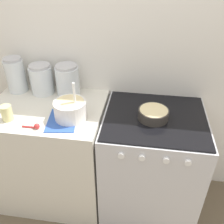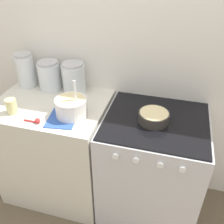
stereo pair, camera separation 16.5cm
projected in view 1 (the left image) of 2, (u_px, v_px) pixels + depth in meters
name	position (u px, v px, depth m)	size (l,w,h in m)	color
wall_back	(110.00, 53.00, 1.85)	(4.67, 0.05, 2.40)	white
countertop_cabinet	(53.00, 153.00, 2.04)	(0.83, 0.64, 0.90)	silver
stove	(150.00, 164.00, 1.94)	(0.71, 0.65, 0.90)	silver
mixing_bowl	(70.00, 109.00, 1.64)	(0.21, 0.21, 0.27)	white
baking_pan	(153.00, 114.00, 1.65)	(0.20, 0.20, 0.07)	#38332D
storage_jar_left	(16.00, 77.00, 1.93)	(0.15, 0.15, 0.27)	silver
storage_jar_middle	(42.00, 81.00, 1.92)	(0.17, 0.17, 0.23)	silver
storage_jar_right	(68.00, 82.00, 1.89)	(0.18, 0.18, 0.24)	silver
tin_can	(7.00, 113.00, 1.63)	(0.07, 0.07, 0.11)	beige
recipe_page	(62.00, 120.00, 1.65)	(0.22, 0.29, 0.01)	#3359B2
measuring_spoon	(35.00, 126.00, 1.57)	(0.12, 0.04, 0.04)	red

